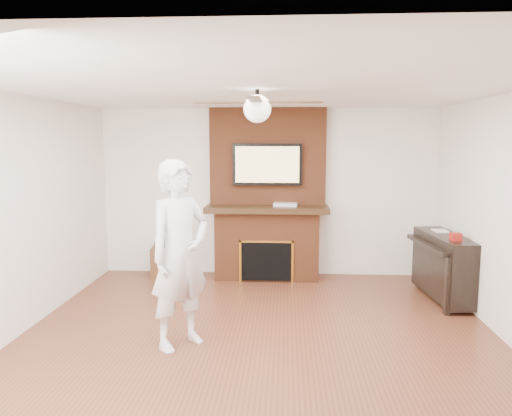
# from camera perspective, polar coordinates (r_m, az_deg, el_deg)

# --- Properties ---
(room_shell) EXTENTS (5.36, 5.86, 2.86)m
(room_shell) POSITION_cam_1_polar(r_m,az_deg,el_deg) (4.80, 0.14, -1.59)
(room_shell) COLOR #562A19
(room_shell) RESTS_ON ground
(fireplace) EXTENTS (1.78, 0.64, 2.50)m
(fireplace) POSITION_cam_1_polar(r_m,az_deg,el_deg) (7.35, 1.29, -0.33)
(fireplace) COLOR brown
(fireplace) RESTS_ON ground
(tv) EXTENTS (1.00, 0.08, 0.60)m
(tv) POSITION_cam_1_polar(r_m,az_deg,el_deg) (7.24, 1.30, 4.99)
(tv) COLOR black
(tv) RESTS_ON fireplace
(ceiling_fan) EXTENTS (1.21, 1.21, 0.31)m
(ceiling_fan) POSITION_cam_1_polar(r_m,az_deg,el_deg) (4.74, 0.14, 11.41)
(ceiling_fan) COLOR black
(ceiling_fan) RESTS_ON room_shell
(person) EXTENTS (0.78, 0.81, 1.85)m
(person) POSITION_cam_1_polar(r_m,az_deg,el_deg) (4.93, -8.70, -5.28)
(person) COLOR silver
(person) RESTS_ON ground
(side_table) EXTENTS (0.52, 0.52, 0.54)m
(side_table) POSITION_cam_1_polar(r_m,az_deg,el_deg) (7.63, -9.96, -5.85)
(side_table) COLOR #512E17
(side_table) RESTS_ON ground
(piano) EXTENTS (0.60, 1.32, 0.93)m
(piano) POSITION_cam_1_polar(r_m,az_deg,el_deg) (6.82, 20.71, -6.13)
(piano) COLOR black
(piano) RESTS_ON ground
(cable_box) EXTENTS (0.36, 0.22, 0.05)m
(cable_box) POSITION_cam_1_polar(r_m,az_deg,el_deg) (7.23, 3.39, 0.40)
(cable_box) COLOR silver
(cable_box) RESTS_ON fireplace
(candle_orange) EXTENTS (0.07, 0.07, 0.12)m
(candle_orange) POSITION_cam_1_polar(r_m,az_deg,el_deg) (7.37, 0.52, -7.74)
(candle_orange) COLOR #EC3E1B
(candle_orange) RESTS_ON ground
(candle_green) EXTENTS (0.07, 0.07, 0.09)m
(candle_green) POSITION_cam_1_polar(r_m,az_deg,el_deg) (7.33, 1.06, -7.94)
(candle_green) COLOR #4E8535
(candle_green) RESTS_ON ground
(candle_cream) EXTENTS (0.08, 0.08, 0.11)m
(candle_cream) POSITION_cam_1_polar(r_m,az_deg,el_deg) (7.32, 1.53, -7.91)
(candle_cream) COLOR beige
(candle_cream) RESTS_ON ground
(candle_blue) EXTENTS (0.06, 0.06, 0.07)m
(candle_blue) POSITION_cam_1_polar(r_m,az_deg,el_deg) (7.35, 2.99, -7.99)
(candle_blue) COLOR #2F418E
(candle_blue) RESTS_ON ground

